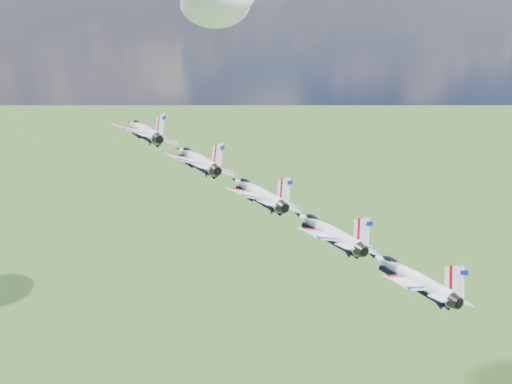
{
  "coord_description": "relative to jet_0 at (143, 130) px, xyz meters",
  "views": [
    {
      "loc": [
        -9.38,
        -71.71,
        181.37
      ],
      "look_at": [
        1.91,
        -0.36,
        156.51
      ],
      "focal_mm": 40.0,
      "sensor_mm": 36.0,
      "label": 1
    }
  ],
  "objects": [
    {
      "name": "jet_0",
      "position": [
        0.0,
        0.0,
        0.0
      ],
      "size": [
        15.53,
        17.76,
        7.81
      ],
      "primitive_type": null,
      "rotation": [
        0.0,
        0.38,
        0.37
      ],
      "color": "white"
    },
    {
      "name": "jet_4",
      "position": [
        30.19,
        -33.02,
        -10.65
      ],
      "size": [
        15.53,
        17.76,
        7.81
      ],
      "primitive_type": null,
      "rotation": [
        0.0,
        0.38,
        0.37
      ],
      "color": "silver"
    },
    {
      "name": "jet_1",
      "position": [
        7.55,
        -8.26,
        -2.66
      ],
      "size": [
        15.53,
        17.76,
        7.81
      ],
      "primitive_type": null,
      "rotation": [
        0.0,
        0.38,
        0.37
      ],
      "color": "white"
    },
    {
      "name": "jet_2",
      "position": [
        15.09,
        -16.51,
        -5.32
      ],
      "size": [
        15.53,
        17.76,
        7.81
      ],
      "primitive_type": null,
      "rotation": [
        0.0,
        0.38,
        0.37
      ],
      "color": "silver"
    },
    {
      "name": "jet_3",
      "position": [
        22.64,
        -24.77,
        -7.99
      ],
      "size": [
        15.53,
        17.76,
        7.81
      ],
      "primitive_type": null,
      "rotation": [
        0.0,
        0.38,
        0.37
      ],
      "color": "silver"
    }
  ]
}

